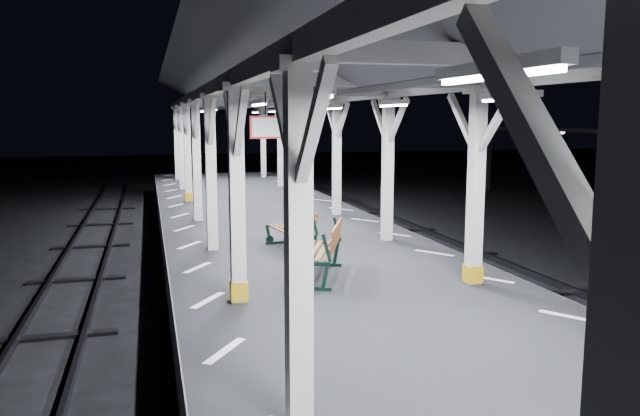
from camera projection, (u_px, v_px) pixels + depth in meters
name	position (u px, v px, depth m)	size (l,w,h in m)	color
ground	(410.00, 404.00, 8.36)	(120.00, 120.00, 0.00)	black
platform	(411.00, 369.00, 8.29)	(6.00, 50.00, 1.00)	black
hazard_stripes_left	(225.00, 351.00, 7.57)	(1.00, 48.00, 0.01)	silver
hazard_stripes_right	(571.00, 317.00, 8.86)	(1.00, 48.00, 0.01)	silver
canopy	(418.00, 56.00, 7.68)	(5.40, 49.00, 4.65)	beige
bench_mid	(325.00, 249.00, 10.98)	(1.28, 1.90, 0.97)	black
bench_far	(295.00, 228.00, 13.29)	(0.85, 1.71, 0.89)	black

